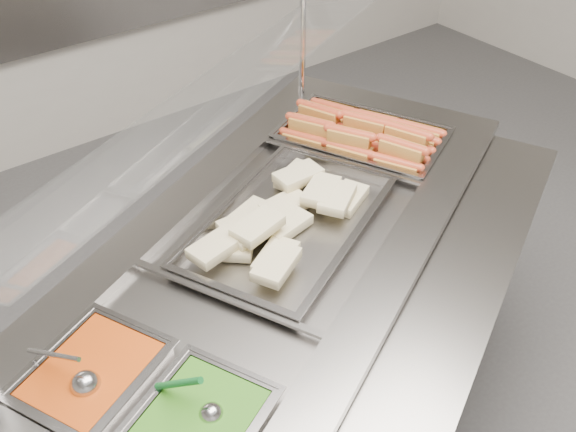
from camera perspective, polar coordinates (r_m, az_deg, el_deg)
steam_counter at (r=2.01m, az=-0.62°, el=-10.51°), size 1.89×1.41×0.83m
tray_rail at (r=1.64m, az=14.04°, el=-7.46°), size 1.60×0.97×0.05m
sneeze_guard at (r=1.62m, az=-7.15°, el=9.93°), size 1.49×0.88×0.40m
pan_hotdogs at (r=2.17m, az=6.59°, el=6.43°), size 0.49×0.59×0.09m
pan_wraps at (r=1.77m, az=0.14°, el=-0.98°), size 0.72×0.59×0.06m
pan_beans at (r=1.49m, az=-16.81°, el=-13.86°), size 0.34×0.32×0.09m
pan_peas at (r=1.37m, az=-8.05°, el=-18.49°), size 0.34×0.32×0.09m
hotdogs_in_buns at (r=2.14m, az=6.53°, el=7.22°), size 0.44×0.54×0.11m
tortilla_wraps at (r=1.76m, az=-0.71°, el=-0.08°), size 0.59×0.43×0.09m
ladle at (r=1.43m, az=-17.71°, el=-13.97°), size 0.10×0.17×0.12m
serving_spoon at (r=1.34m, az=-7.37°, el=-16.65°), size 0.09×0.15×0.13m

